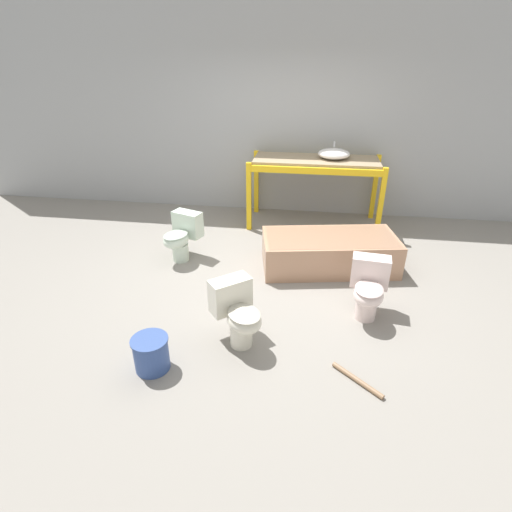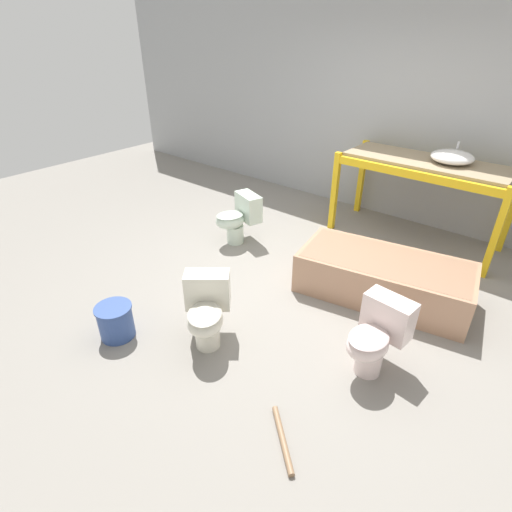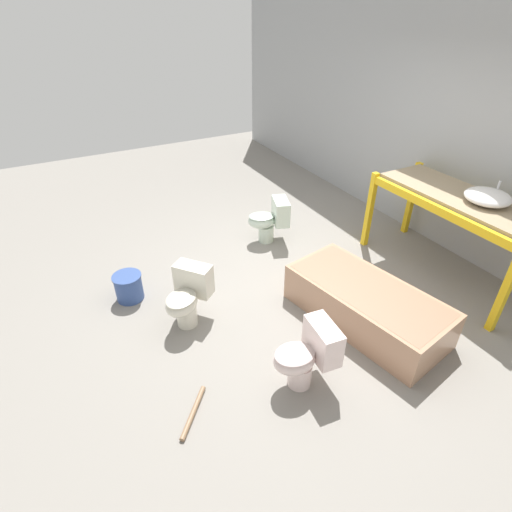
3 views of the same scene
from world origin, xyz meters
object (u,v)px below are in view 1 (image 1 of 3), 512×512
at_px(sink_basin, 334,154).
at_px(bathtub_main, 329,250).
at_px(toilet_near, 369,287).
at_px(bucket_white, 151,353).
at_px(toilet_far, 182,235).
at_px(toilet_extra, 238,312).

bearing_deg(sink_basin, bathtub_main, -90.70).
relative_size(toilet_near, bucket_white, 1.91).
bearing_deg(toilet_near, toilet_far, 163.61).
distance_m(bathtub_main, toilet_far, 1.89).
bearing_deg(toilet_far, sink_basin, 58.49).
bearing_deg(toilet_near, bathtub_main, 116.77).
relative_size(sink_basin, bucket_white, 1.48).
relative_size(toilet_far, bucket_white, 1.95).
bearing_deg(bucket_white, sink_basin, 66.39).
relative_size(sink_basin, bathtub_main, 0.27).
distance_m(sink_basin, toilet_extra, 3.28).
xyz_separation_m(bathtub_main, toilet_far, (-1.88, -0.04, 0.09)).
bearing_deg(bathtub_main, toilet_near, -80.12).
relative_size(sink_basin, toilet_near, 0.77).
distance_m(sink_basin, toilet_near, 2.60).
height_order(sink_basin, toilet_near, sink_basin).
xyz_separation_m(sink_basin, bucket_white, (-1.54, -3.52, -0.93)).
height_order(toilet_near, bucket_white, toilet_near).
bearing_deg(toilet_extra, bucket_white, 174.90).
distance_m(toilet_far, toilet_extra, 1.86).
height_order(toilet_far, toilet_extra, same).
height_order(toilet_far, bucket_white, toilet_far).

